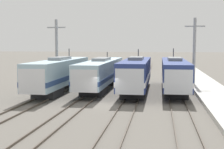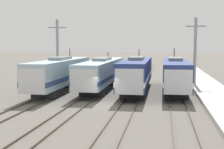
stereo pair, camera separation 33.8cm
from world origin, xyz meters
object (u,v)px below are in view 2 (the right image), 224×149
Objects in this scene: locomotive_far_left at (60,74)px; locomotive_center_right at (136,74)px; catenary_tower_left at (58,51)px; catenary_tower_right at (195,52)px; locomotive_center_left at (102,73)px; locomotive_far_right at (175,74)px.

locomotive_far_left reaches higher than locomotive_center_right.
catenary_tower_left reaches higher than locomotive_far_left.
locomotive_far_left is 17.51m from catenary_tower_right.
catenary_tower_right reaches higher than locomotive_center_left.
locomotive_far_left is 9.07m from locomotive_center_right.
locomotive_far_right is 5.44m from catenary_tower_right.
locomotive_far_left is 1.89× the size of catenary_tower_right.
catenary_tower_right is at bearing 0.00° from catenary_tower_left.
locomotive_center_left is at bearing -164.46° from catenary_tower_right.
locomotive_far_right is (9.03, -0.76, 0.06)m from locomotive_center_left.
locomotive_center_left is 2.11× the size of catenary_tower_left.
locomotive_center_right is 9.25m from catenary_tower_right.
locomotive_center_right is at bearing -164.16° from locomotive_far_right.
catenary_tower_right is (7.16, 5.29, 2.53)m from locomotive_center_right.
catenary_tower_left and catenary_tower_right have the same top height.
locomotive_far_right is at bearing -4.81° from locomotive_center_left.
locomotive_far_right is 1.92× the size of catenary_tower_left.
locomotive_far_left is at bearing -159.07° from catenary_tower_right.
locomotive_center_left is at bearing 33.12° from locomotive_far_left.
locomotive_far_right is at bearing -123.43° from catenary_tower_right.
locomotive_far_right is (4.51, 1.28, -0.05)m from locomotive_center_right.
locomotive_far_right reaches higher than locomotive_center_left.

